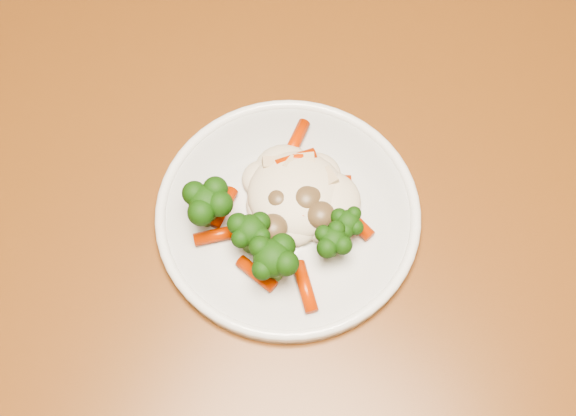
# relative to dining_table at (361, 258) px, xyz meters

# --- Properties ---
(dining_table) EXTENTS (1.27, 0.96, 0.75)m
(dining_table) POSITION_rel_dining_table_xyz_m (0.00, 0.00, 0.00)
(dining_table) COLOR brown
(dining_table) RESTS_ON ground
(plate) EXTENTS (0.25, 0.25, 0.01)m
(plate) POSITION_rel_dining_table_xyz_m (-0.07, -0.04, 0.11)
(plate) COLOR white
(plate) RESTS_ON dining_table
(meal) EXTENTS (0.16, 0.18, 0.05)m
(meal) POSITION_rel_dining_table_xyz_m (-0.07, -0.05, 0.14)
(meal) COLOR beige
(meal) RESTS_ON plate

